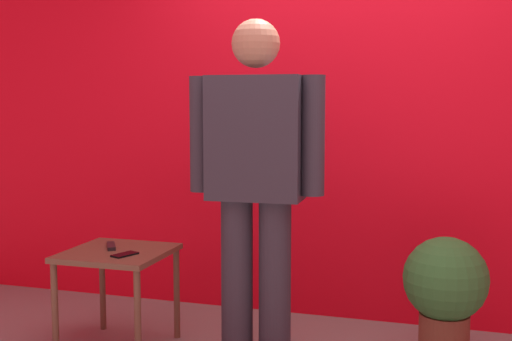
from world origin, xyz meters
TOP-DOWN VIEW (x-y plane):
  - back_wall_red at (0.00, 1.33)m, footprint 6.18×0.12m
  - standing_person at (-0.37, 0.38)m, footprint 0.71×0.27m
  - side_table at (-1.18, 0.39)m, footprint 0.55×0.55m
  - cell_phone at (-1.08, 0.29)m, footprint 0.12×0.16m
  - tv_remote at (-1.25, 0.44)m, footprint 0.13×0.17m
  - potted_plant at (0.58, 0.67)m, footprint 0.44×0.44m

SIDE VIEW (x-z plane):
  - potted_plant at x=0.58m, z-range 0.06..0.75m
  - side_table at x=-1.18m, z-range 0.20..0.76m
  - cell_phone at x=-1.08m, z-range 0.56..0.57m
  - tv_remote at x=-1.25m, z-range 0.56..0.58m
  - standing_person at x=-0.37m, z-range 0.11..1.91m
  - back_wall_red at x=0.00m, z-range 0.00..2.93m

